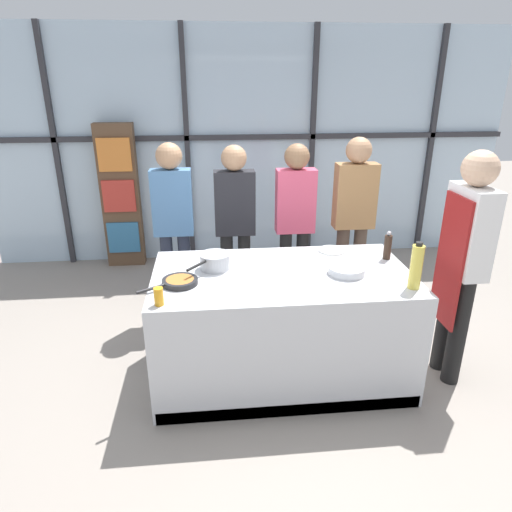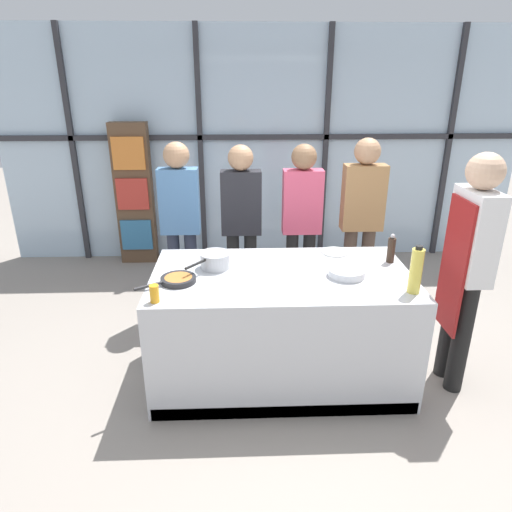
% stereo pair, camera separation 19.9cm
% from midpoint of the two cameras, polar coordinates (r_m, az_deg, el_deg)
% --- Properties ---
extents(ground_plane, '(18.00, 18.00, 0.00)m').
position_cam_midpoint_polar(ground_plane, '(3.82, 1.47, -14.27)').
color(ground_plane, gray).
extents(back_window_wall, '(6.40, 0.10, 2.80)m').
position_cam_midpoint_polar(back_window_wall, '(5.79, -1.75, 13.35)').
color(back_window_wall, silver).
rests_on(back_window_wall, ground_plane).
extents(bookshelf, '(0.45, 0.19, 1.74)m').
position_cam_midpoint_polar(bookshelf, '(5.82, -17.53, 7.04)').
color(bookshelf, brown).
rests_on(bookshelf, ground_plane).
extents(demo_island, '(1.92, 1.05, 0.88)m').
position_cam_midpoint_polar(demo_island, '(3.58, 1.52, -8.58)').
color(demo_island, silver).
rests_on(demo_island, ground_plane).
extents(chef, '(0.25, 0.41, 1.78)m').
position_cam_midpoint_polar(chef, '(3.59, 23.10, 0.15)').
color(chef, black).
rests_on(chef, ground_plane).
extents(spectator_far_left, '(0.37, 0.24, 1.70)m').
position_cam_midpoint_polar(spectator_far_left, '(4.34, -11.61, 4.59)').
color(spectator_far_left, '#232838').
rests_on(spectator_far_left, ground_plane).
extents(spectator_center_left, '(0.38, 0.23, 1.67)m').
position_cam_midpoint_polar(spectator_center_left, '(4.33, -3.97, 4.57)').
color(spectator_center_left, black).
rests_on(spectator_center_left, ground_plane).
extents(spectator_center_right, '(0.37, 0.23, 1.67)m').
position_cam_midpoint_polar(spectator_center_right, '(4.38, 3.60, 4.88)').
color(spectator_center_right, black).
rests_on(spectator_center_right, ground_plane).
extents(spectator_far_right, '(0.39, 0.24, 1.72)m').
position_cam_midpoint_polar(spectator_far_right, '(4.50, 10.88, 5.31)').
color(spectator_far_right, '#47382D').
rests_on(spectator_far_right, ground_plane).
extents(frying_pan, '(0.41, 0.31, 0.04)m').
position_cam_midpoint_polar(frying_pan, '(3.25, -11.34, -3.17)').
color(frying_pan, '#232326').
rests_on(frying_pan, demo_island).
extents(saucepan, '(0.32, 0.37, 0.12)m').
position_cam_midpoint_polar(saucepan, '(3.44, -6.83, -0.62)').
color(saucepan, silver).
rests_on(saucepan, demo_island).
extents(white_plate, '(0.22, 0.22, 0.01)m').
position_cam_midpoint_polar(white_plate, '(3.82, 8.00, 0.69)').
color(white_plate, white).
rests_on(white_plate, demo_island).
extents(mixing_bowl, '(0.27, 0.27, 0.06)m').
position_cam_midpoint_polar(mixing_bowl, '(3.39, 9.62, -1.74)').
color(mixing_bowl, silver).
rests_on(mixing_bowl, demo_island).
extents(oil_bottle, '(0.08, 0.08, 0.33)m').
position_cam_midpoint_polar(oil_bottle, '(3.23, 17.74, -1.29)').
color(oil_bottle, '#E0CC4C').
rests_on(oil_bottle, demo_island).
extents(pepper_grinder, '(0.06, 0.06, 0.23)m').
position_cam_midpoint_polar(pepper_grinder, '(3.71, 14.67, 1.15)').
color(pepper_grinder, '#332319').
rests_on(pepper_grinder, demo_island).
extents(juice_glass_near, '(0.06, 0.06, 0.12)m').
position_cam_midpoint_polar(juice_glass_near, '(2.98, -13.95, -4.96)').
color(juice_glass_near, orange).
rests_on(juice_glass_near, demo_island).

